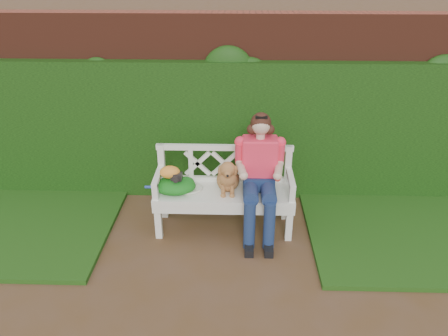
{
  "coord_description": "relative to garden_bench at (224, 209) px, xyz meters",
  "views": [
    {
      "loc": [
        0.29,
        -3.22,
        2.81
      ],
      "look_at": [
        0.16,
        0.9,
        0.75
      ],
      "focal_mm": 35.0,
      "sensor_mm": 36.0,
      "label": 1
    }
  ],
  "objects": [
    {
      "name": "dog",
      "position": [
        0.04,
        -0.02,
        0.44
      ],
      "size": [
        0.37,
        0.43,
        0.4
      ],
      "primitive_type": null,
      "rotation": [
        0.0,
        0.0,
        0.34
      ],
      "color": "brown",
      "rests_on": "garden_bench"
    },
    {
      "name": "tennis_racket",
      "position": [
        -0.44,
        0.02,
        0.26
      ],
      "size": [
        0.68,
        0.33,
        0.03
      ],
      "primitive_type": null,
      "rotation": [
        0.0,
        0.0,
        0.08
      ],
      "color": "white",
      "rests_on": "garden_bench"
    },
    {
      "name": "baseball_glove",
      "position": [
        -0.57,
        -0.02,
        0.46
      ],
      "size": [
        0.24,
        0.19,
        0.14
      ],
      "primitive_type": "ellipsoid",
      "rotation": [
        0.0,
        0.0,
        0.17
      ],
      "color": "orange",
      "rests_on": "green_bag"
    },
    {
      "name": "garden_bench",
      "position": [
        0.0,
        0.0,
        0.0
      ],
      "size": [
        1.65,
        0.81,
        0.48
      ],
      "primitive_type": null,
      "rotation": [
        0.0,
        0.0,
        -0.14
      ],
      "color": "white",
      "rests_on": "ground"
    },
    {
      "name": "grass_left",
      "position": [
        -2.56,
        -0.0,
        -0.21
      ],
      "size": [
        2.6,
        2.0,
        0.05
      ],
      "primitive_type": "cube",
      "color": "#13450D",
      "rests_on": "ground"
    },
    {
      "name": "ivy_hedge",
      "position": [
        -0.16,
        0.78,
        0.61
      ],
      "size": [
        10.0,
        0.18,
        1.7
      ],
      "primitive_type": "cube",
      "color": "#256015",
      "rests_on": "ground"
    },
    {
      "name": "brick_wall",
      "position": [
        -0.16,
        1.0,
        0.86
      ],
      "size": [
        10.0,
        0.3,
        2.2
      ],
      "primitive_type": "cube",
      "color": "#5F2A1B",
      "rests_on": "ground"
    },
    {
      "name": "green_bag",
      "position": [
        -0.53,
        -0.04,
        0.32
      ],
      "size": [
        0.51,
        0.43,
        0.15
      ],
      "primitive_type": null,
      "rotation": [
        0.0,
        0.0,
        -0.21
      ],
      "color": "#1F6715",
      "rests_on": "garden_bench"
    },
    {
      "name": "camera_item",
      "position": [
        -0.5,
        -0.05,
        0.43
      ],
      "size": [
        0.12,
        0.1,
        0.08
      ],
      "primitive_type": "cube",
      "rotation": [
        0.0,
        0.0,
        -0.09
      ],
      "color": "black",
      "rests_on": "green_bag"
    },
    {
      "name": "seated_woman",
      "position": [
        0.37,
        -0.02,
        0.41
      ],
      "size": [
        0.74,
        0.86,
        1.31
      ],
      "primitive_type": null,
      "rotation": [
        0.0,
        0.0,
        -0.29
      ],
      "color": "#DD4671",
      "rests_on": "ground"
    },
    {
      "name": "ground",
      "position": [
        -0.16,
        -0.9,
        -0.24
      ],
      "size": [
        60.0,
        60.0,
        0.0
      ],
      "primitive_type": "plane",
      "color": "#52361B"
    },
    {
      "name": "grass_right",
      "position": [
        2.24,
        -0.0,
        -0.21
      ],
      "size": [
        2.6,
        2.0,
        0.05
      ],
      "primitive_type": "cube",
      "color": "#13450D",
      "rests_on": "ground"
    }
  ]
}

